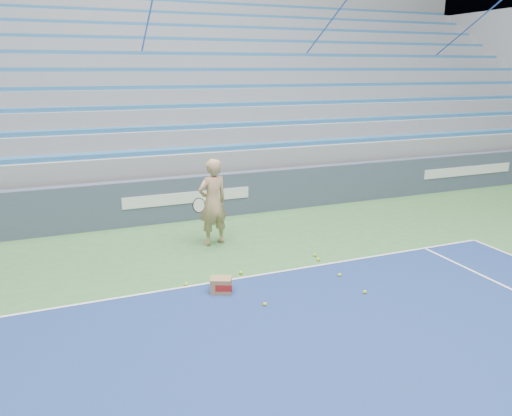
{
  "coord_description": "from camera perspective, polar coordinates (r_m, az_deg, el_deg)",
  "views": [
    {
      "loc": [
        -2.93,
        4.02,
        3.67
      ],
      "look_at": [
        0.46,
        12.38,
        1.15
      ],
      "focal_mm": 35.0,
      "sensor_mm": 36.0,
      "label": 1
    }
  ],
  "objects": [
    {
      "name": "tennis_ball_0",
      "position": [
        8.92,
        -8.01,
        -8.61
      ],
      "size": [
        0.07,
        0.07,
        0.07
      ],
      "primitive_type": "sphere",
      "color": "#BED22B",
      "rests_on": "ground"
    },
    {
      "name": "ball_box",
      "position": [
        8.58,
        -4.01,
        -8.8
      ],
      "size": [
        0.43,
        0.39,
        0.27
      ],
      "color": "#947248",
      "rests_on": "ground"
    },
    {
      "name": "tennis_ball_6",
      "position": [
        8.74,
        12.33,
        -9.38
      ],
      "size": [
        0.07,
        0.07,
        0.07
      ],
      "primitive_type": "sphere",
      "color": "#BED22B",
      "rests_on": "ground"
    },
    {
      "name": "tennis_ball_4",
      "position": [
        10.22,
        6.75,
        -5.36
      ],
      "size": [
        0.07,
        0.07,
        0.07
      ],
      "primitive_type": "sphere",
      "color": "#BED22B",
      "rests_on": "ground"
    },
    {
      "name": "bleachers",
      "position": [
        17.87,
        -12.84,
        11.01
      ],
      "size": [
        31.0,
        9.15,
        7.3
      ],
      "color": "gray",
      "rests_on": "ground"
    },
    {
      "name": "tennis_ball_1",
      "position": [
        9.3,
        -1.75,
        -7.41
      ],
      "size": [
        0.07,
        0.07,
        0.07
      ],
      "primitive_type": "sphere",
      "color": "#BED22B",
      "rests_on": "ground"
    },
    {
      "name": "tennis_ball_2",
      "position": [
        8.14,
        1.02,
        -10.95
      ],
      "size": [
        0.07,
        0.07,
        0.07
      ],
      "primitive_type": "sphere",
      "color": "#BED22B",
      "rests_on": "ground"
    },
    {
      "name": "tennis_player",
      "position": [
        10.64,
        -4.99,
        0.66
      ],
      "size": [
        0.99,
        0.92,
        1.87
      ],
      "color": "tan",
      "rests_on": "ground"
    },
    {
      "name": "tennis_ball_3",
      "position": [
        10.0,
        7.15,
        -5.85
      ],
      "size": [
        0.07,
        0.07,
        0.07
      ],
      "primitive_type": "sphere",
      "color": "#BED22B",
      "rests_on": "ground"
    },
    {
      "name": "tennis_ball_5",
      "position": [
        9.33,
        9.55,
        -7.56
      ],
      "size": [
        0.07,
        0.07,
        0.07
      ],
      "primitive_type": "sphere",
      "color": "#BED22B",
      "rests_on": "ground"
    },
    {
      "name": "sponsor_barrier",
      "position": [
        12.61,
        -7.95,
        1.13
      ],
      "size": [
        30.0,
        0.32,
        1.1
      ],
      "color": "#3E495E",
      "rests_on": "ground"
    }
  ]
}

